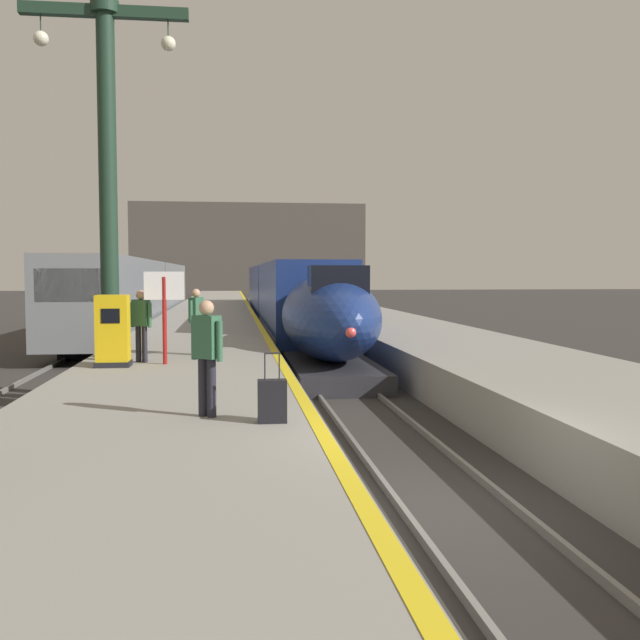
{
  "coord_description": "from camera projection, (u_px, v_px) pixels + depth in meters",
  "views": [
    {
      "loc": [
        -2.94,
        -9.03,
        3.11
      ],
      "look_at": [
        -0.4,
        11.25,
        1.8
      ],
      "focal_mm": 40.2,
      "sensor_mm": 36.0,
      "label": 1
    }
  ],
  "objects": [
    {
      "name": "ground_plane",
      "position": [
        455.0,
        509.0,
        9.51
      ],
      "size": [
        260.0,
        260.0,
        0.0
      ],
      "primitive_type": "plane",
      "color": "#33302D"
    },
    {
      "name": "platform_left",
      "position": [
        207.0,
        329.0,
        33.48
      ],
      "size": [
        4.8,
        110.0,
        1.05
      ],
      "primitive_type": "cube",
      "color": "gray",
      "rests_on": "ground"
    },
    {
      "name": "platform_right",
      "position": [
        377.0,
        328.0,
        34.48
      ],
      "size": [
        4.8,
        110.0,
        1.05
      ],
      "primitive_type": "cube",
      "color": "gray",
      "rests_on": "ground"
    },
    {
      "name": "platform_left_safety_stripe",
      "position": [
        255.0,
        318.0,
        33.73
      ],
      "size": [
        0.2,
        107.8,
        0.01
      ],
      "primitive_type": "cube",
      "color": "yellow",
      "rests_on": "platform_left"
    },
    {
      "name": "rail_main_left",
      "position": [
        274.0,
        334.0,
        36.64
      ],
      "size": [
        0.08,
        110.0,
        0.12
      ],
      "primitive_type": "cube",
      "color": "slate",
      "rests_on": "ground"
    },
    {
      "name": "rail_main_right",
      "position": [
        303.0,
        333.0,
        36.83
      ],
      "size": [
        0.08,
        110.0,
        0.12
      ],
      "primitive_type": "cube",
      "color": "slate",
      "rests_on": "ground"
    },
    {
      "name": "rail_secondary_left",
      "position": [
        111.0,
        335.0,
        35.63
      ],
      "size": [
        0.08,
        110.0,
        0.12
      ],
      "primitive_type": "cube",
      "color": "slate",
      "rests_on": "ground"
    },
    {
      "name": "rail_secondary_right",
      "position": [
        142.0,
        335.0,
        35.82
      ],
      "size": [
        0.08,
        110.0,
        0.12
      ],
      "primitive_type": "cube",
      "color": "slate",
      "rests_on": "ground"
    },
    {
      "name": "highspeed_train_main",
      "position": [
        289.0,
        298.0,
        36.37
      ],
      "size": [
        2.92,
        38.97,
        3.6
      ],
      "color": "navy",
      "rests_on": "ground"
    },
    {
      "name": "regional_train_adjacent",
      "position": [
        140.0,
        291.0,
        41.25
      ],
      "size": [
        2.85,
        36.6,
        3.8
      ],
      "color": "gray",
      "rests_on": "ground"
    },
    {
      "name": "station_column_mid",
      "position": [
        107.0,
        144.0,
        17.49
      ],
      "size": [
        4.0,
        0.68,
        8.65
      ],
      "color": "#1E3828",
      "rests_on": "platform_left"
    },
    {
      "name": "passenger_near_edge",
      "position": [
        207.0,
        349.0,
        10.31
      ],
      "size": [
        0.46,
        0.41,
        1.69
      ],
      "color": "#23232D",
      "rests_on": "platform_left"
    },
    {
      "name": "passenger_mid_platform",
      "position": [
        196.0,
        316.0,
        18.27
      ],
      "size": [
        0.38,
        0.5,
        1.69
      ],
      "color": "#23232D",
      "rests_on": "platform_left"
    },
    {
      "name": "passenger_far_waiting",
      "position": [
        141.0,
        320.0,
        16.73
      ],
      "size": [
        0.51,
        0.37,
        1.69
      ],
      "color": "#23232D",
      "rests_on": "platform_left"
    },
    {
      "name": "rolling_suitcase",
      "position": [
        272.0,
        401.0,
        9.94
      ],
      "size": [
        0.4,
        0.22,
        0.98
      ],
      "color": "black",
      "rests_on": "platform_left"
    },
    {
      "name": "ticket_machine_yellow",
      "position": [
        113.0,
        333.0,
        15.96
      ],
      "size": [
        0.76,
        0.62,
        1.6
      ],
      "color": "yellow",
      "rests_on": "platform_left"
    },
    {
      "name": "departure_info_board",
      "position": [
        164.0,
        299.0,
        16.31
      ],
      "size": [
        0.9,
        0.1,
        2.12
      ],
      "color": "maroon",
      "rests_on": "platform_left"
    },
    {
      "name": "terminus_back_wall",
      "position": [
        249.0,
        249.0,
        110.06
      ],
      "size": [
        36.0,
        2.0,
        14.0
      ],
      "primitive_type": "cube",
      "color": "#4C4742",
      "rests_on": "ground"
    }
  ]
}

